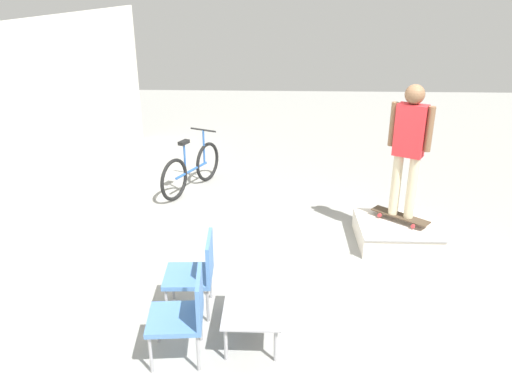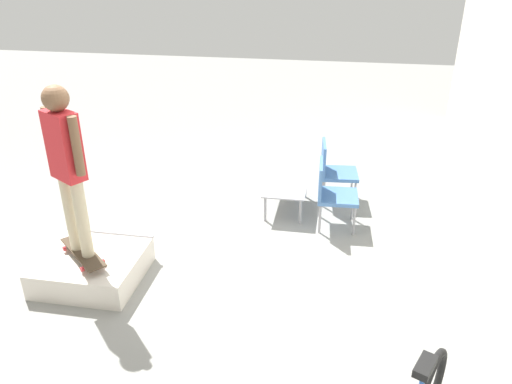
{
  "view_description": "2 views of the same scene",
  "coord_description": "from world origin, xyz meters",
  "px_view_note": "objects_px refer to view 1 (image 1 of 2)",
  "views": [
    {
      "loc": [
        -5.46,
        1.03,
        3.37
      ],
      "look_at": [
        0.1,
        1.25,
        1.07
      ],
      "focal_mm": 35.0,
      "sensor_mm": 36.0,
      "label": 1
    },
    {
      "loc": [
        5.17,
        1.92,
        3.35
      ],
      "look_at": [
        0.43,
        1.08,
        1.02
      ],
      "focal_mm": 35.0,
      "sensor_mm": 36.0,
      "label": 2
    }
  ],
  "objects_px": {
    "patio_chair_left": "(184,312)",
    "skateboard_on_ramp": "(400,216)",
    "coffee_table": "(253,305)",
    "patio_chair_right": "(196,270)",
    "person_skater": "(409,141)",
    "skate_ramp_box": "(396,233)",
    "bicycle": "(192,169)"
  },
  "relations": [
    {
      "from": "coffee_table",
      "to": "bicycle",
      "type": "height_order",
      "value": "bicycle"
    },
    {
      "from": "skateboard_on_ramp",
      "to": "patio_chair_right",
      "type": "xyz_separation_m",
      "value": [
        -1.76,
        2.61,
        0.13
      ]
    },
    {
      "from": "skateboard_on_ramp",
      "to": "patio_chair_left",
      "type": "relative_size",
      "value": 0.84
    },
    {
      "from": "skate_ramp_box",
      "to": "bicycle",
      "type": "bearing_deg",
      "value": 59.41
    },
    {
      "from": "person_skater",
      "to": "coffee_table",
      "type": "xyz_separation_m",
      "value": [
        -2.14,
        1.98,
        -1.14
      ]
    },
    {
      "from": "patio_chair_left",
      "to": "skateboard_on_ramp",
      "type": "bearing_deg",
      "value": 128.71
    },
    {
      "from": "skate_ramp_box",
      "to": "patio_chair_right",
      "type": "bearing_deg",
      "value": 123.34
    },
    {
      "from": "patio_chair_right",
      "to": "patio_chair_left",
      "type": "bearing_deg",
      "value": -2.85
    },
    {
      "from": "patio_chair_left",
      "to": "skate_ramp_box",
      "type": "bearing_deg",
      "value": 128.4
    },
    {
      "from": "skate_ramp_box",
      "to": "patio_chair_left",
      "type": "xyz_separation_m",
      "value": [
        -2.45,
        2.57,
        0.36
      ]
    },
    {
      "from": "coffee_table",
      "to": "patio_chair_right",
      "type": "bearing_deg",
      "value": 58.62
    },
    {
      "from": "skateboard_on_ramp",
      "to": "bicycle",
      "type": "distance_m",
      "value": 3.72
    },
    {
      "from": "bicycle",
      "to": "skateboard_on_ramp",
      "type": "bearing_deg",
      "value": -94.44
    },
    {
      "from": "patio_chair_left",
      "to": "patio_chair_right",
      "type": "distance_m",
      "value": 0.76
    },
    {
      "from": "coffee_table",
      "to": "patio_chair_left",
      "type": "bearing_deg",
      "value": 120.52
    },
    {
      "from": "patio_chair_right",
      "to": "skateboard_on_ramp",
      "type": "bearing_deg",
      "value": 121.13
    },
    {
      "from": "skateboard_on_ramp",
      "to": "coffee_table",
      "type": "bearing_deg",
      "value": 88.37
    },
    {
      "from": "skate_ramp_box",
      "to": "person_skater",
      "type": "bearing_deg",
      "value": -32.69
    },
    {
      "from": "patio_chair_left",
      "to": "bicycle",
      "type": "bearing_deg",
      "value": -176.98
    },
    {
      "from": "skateboard_on_ramp",
      "to": "person_skater",
      "type": "height_order",
      "value": "person_skater"
    },
    {
      "from": "skate_ramp_box",
      "to": "patio_chair_right",
      "type": "relative_size",
      "value": 1.2
    },
    {
      "from": "person_skater",
      "to": "skate_ramp_box",
      "type": "bearing_deg",
      "value": 87.75
    },
    {
      "from": "skate_ramp_box",
      "to": "coffee_table",
      "type": "height_order",
      "value": "coffee_table"
    },
    {
      "from": "skateboard_on_ramp",
      "to": "bicycle",
      "type": "height_order",
      "value": "bicycle"
    },
    {
      "from": "skate_ramp_box",
      "to": "coffee_table",
      "type": "xyz_separation_m",
      "value": [
        -2.07,
        1.94,
        0.19
      ]
    },
    {
      "from": "coffee_table",
      "to": "patio_chair_left",
      "type": "xyz_separation_m",
      "value": [
        -0.37,
        0.63,
        0.17
      ]
    },
    {
      "from": "person_skater",
      "to": "skateboard_on_ramp",
      "type": "bearing_deg",
      "value": -104.57
    },
    {
      "from": "person_skater",
      "to": "bicycle",
      "type": "height_order",
      "value": "person_skater"
    },
    {
      "from": "person_skater",
      "to": "bicycle",
      "type": "xyz_separation_m",
      "value": [
        1.82,
        3.24,
        -1.1
      ]
    },
    {
      "from": "skate_ramp_box",
      "to": "skateboard_on_ramp",
      "type": "height_order",
      "value": "skateboard_on_ramp"
    },
    {
      "from": "person_skater",
      "to": "patio_chair_left",
      "type": "height_order",
      "value": "person_skater"
    },
    {
      "from": "patio_chair_left",
      "to": "patio_chair_right",
      "type": "bearing_deg",
      "value": 174.76
    }
  ]
}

